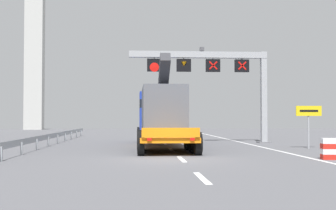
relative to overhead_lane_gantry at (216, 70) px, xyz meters
name	(u,v)px	position (x,y,z in m)	size (l,w,h in m)	color
ground	(169,159)	(-4.29, -12.13, -5.22)	(112.00, 112.00, 0.00)	#5B5B60
lane_markings	(155,134)	(-3.75, 17.10, -5.21)	(0.20, 73.06, 0.01)	silver
edge_line_right	(244,143)	(1.91, -0.13, -5.21)	(0.20, 63.00, 0.01)	silver
overhead_lane_gantry	(216,70)	(0.00, 0.00, 0.00)	(10.10, 0.90, 6.82)	#9EA0A5
heavy_haul_truck_orange	(160,115)	(-4.16, -2.84, -3.23)	(3.05, 14.07, 5.30)	orange
exit_sign_yellow	(309,116)	(4.30, -6.05, -3.33)	(1.51, 0.15, 2.48)	#9EA0A5
crash_barrier_striped	(334,149)	(2.69, -12.75, -4.77)	(1.06, 0.63, 0.90)	red
guardrail_left	(57,135)	(-11.23, 0.18, -4.65)	(0.13, 28.63, 0.76)	#999EA3
bridge_pylon_distant	(35,2)	(-21.88, 39.40, 15.07)	(9.00, 2.00, 39.78)	#B7B7B2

